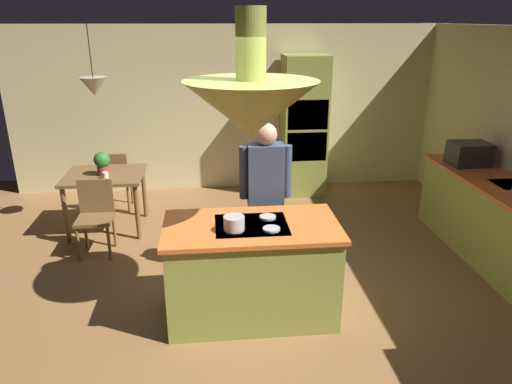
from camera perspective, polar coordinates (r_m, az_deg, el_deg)
name	(u,v)px	position (r m, az deg, el deg)	size (l,w,h in m)	color
ground	(250,301)	(4.79, -0.73, -13.02)	(8.16, 8.16, 0.00)	olive
wall_back	(231,109)	(7.57, -3.10, 9.95)	(6.80, 0.10, 2.55)	beige
kitchen_island	(252,270)	(4.38, -0.53, -9.39)	(1.56, 0.84, 0.94)	#939E42
counter_run_right	(495,222)	(5.99, 26.95, -3.21)	(0.73, 2.50, 0.92)	#939E42
oven_tower	(304,127)	(7.35, 5.77, 7.88)	(0.66, 0.62, 2.13)	#939E42
dining_table	(105,182)	(6.36, -17.77, 1.14)	(0.98, 0.84, 0.76)	brown
person_at_island	(265,192)	(4.81, 1.14, 0.00)	(0.53, 0.22, 1.68)	tan
range_hood	(251,105)	(3.86, -0.60, 10.43)	(1.10, 1.10, 1.00)	#939E42
pendant_light_over_table	(94,86)	(6.09, -19.00, 11.97)	(0.32, 0.32, 0.82)	beige
chair_facing_island	(96,212)	(5.82, -18.82, -2.28)	(0.40, 0.40, 0.87)	brown
chair_by_back_wall	(115,177)	(7.00, -16.64, 1.74)	(0.40, 0.40, 0.87)	brown
potted_plant_on_table	(102,162)	(6.24, -18.10, 3.44)	(0.20, 0.20, 0.30)	#99382D
cup_on_table	(105,176)	(6.10, -17.73, 1.90)	(0.07, 0.07, 0.09)	white
microwave_on_counter	(469,154)	(6.40, 24.37, 4.24)	(0.46, 0.36, 0.28)	#232326
cooking_pot_on_cooktop	(234,223)	(4.01, -2.66, -3.76)	(0.18, 0.18, 0.12)	#B2B2B7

